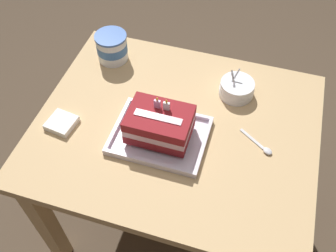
# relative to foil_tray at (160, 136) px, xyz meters

# --- Properties ---
(ground_plane) EXTENTS (8.00, 8.00, 0.00)m
(ground_plane) POSITION_rel_foil_tray_xyz_m (0.04, 0.06, -0.69)
(ground_plane) COLOR #4C3D2D
(dining_table) EXTENTS (0.95, 0.78, 0.69)m
(dining_table) POSITION_rel_foil_tray_xyz_m (0.04, 0.06, -0.11)
(dining_table) COLOR tan
(dining_table) RESTS_ON ground_plane
(foil_tray) EXTENTS (0.31, 0.24, 0.02)m
(foil_tray) POSITION_rel_foil_tray_xyz_m (0.00, 0.00, 0.00)
(foil_tray) COLOR silver
(foil_tray) RESTS_ON dining_table
(birthday_cake) EXTENTS (0.20, 0.15, 0.14)m
(birthday_cake) POSITION_rel_foil_tray_xyz_m (0.00, 0.00, 0.06)
(birthday_cake) COLOR maroon
(birthday_cake) RESTS_ON foil_tray
(bowl_stack) EXTENTS (0.12, 0.12, 0.10)m
(bowl_stack) POSITION_rel_foil_tray_xyz_m (0.20, 0.27, 0.02)
(bowl_stack) COLOR white
(bowl_stack) RESTS_ON dining_table
(ice_cream_tub) EXTENTS (0.12, 0.12, 0.11)m
(ice_cream_tub) POSITION_rel_foil_tray_xyz_m (-0.30, 0.32, 0.05)
(ice_cream_tub) COLOR white
(ice_cream_tub) RESTS_ON dining_table
(serving_spoon_near_tray) EXTENTS (0.12, 0.09, 0.01)m
(serving_spoon_near_tray) POSITION_rel_foil_tray_xyz_m (0.34, 0.06, -0.00)
(serving_spoon_near_tray) COLOR silver
(serving_spoon_near_tray) RESTS_ON dining_table
(napkin_pile) EXTENTS (0.10, 0.10, 0.02)m
(napkin_pile) POSITION_rel_foil_tray_xyz_m (-0.34, -0.05, 0.00)
(napkin_pile) COLOR white
(napkin_pile) RESTS_ON dining_table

